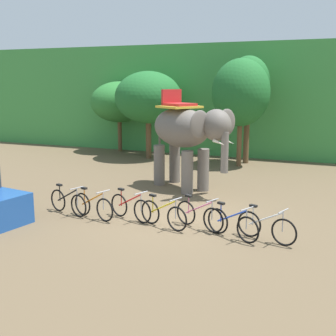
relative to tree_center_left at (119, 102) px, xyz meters
The scene contains 14 objects.
ground_plane 13.69m from the tree_center_left, 53.79° to the right, with size 80.00×80.00×0.00m, color brown.
foliage_hedge 8.67m from the tree_center_left, 24.27° to the left, with size 36.00×6.00×6.12m, color #3D8E42.
tree_center_left is the anchor object (origin of this frame).
tree_far_left 3.06m from the tree_center_left, 31.03° to the right, with size 3.52×3.52×4.62m.
tree_center_right 7.91m from the tree_center_left, 14.30° to the right, with size 2.76×2.76×5.16m.
tree_left 7.89m from the tree_center_left, ahead, with size 2.09×2.09×5.32m.
elephant 10.06m from the tree_center_left, 46.79° to the right, with size 4.04×3.25×3.78m.
bike_black 12.89m from the tree_center_left, 68.66° to the right, with size 1.65×0.65×0.92m.
bike_orange 13.33m from the tree_center_left, 64.85° to the right, with size 1.65×0.65×0.92m.
bike_red 13.56m from the tree_center_left, 60.00° to the right, with size 1.63×0.70×0.92m.
bike_yellow 14.42m from the tree_center_left, 56.41° to the right, with size 1.64×0.68×0.92m.
bike_pink 14.73m from the tree_center_left, 52.56° to the right, with size 1.61×0.75×0.92m.
bike_blue 15.68m from the tree_center_left, 50.37° to the right, with size 1.58×0.80×0.92m.
bike_white 16.16m from the tree_center_left, 47.71° to the right, with size 1.64×0.69×0.92m.
Camera 1 is at (4.67, -12.01, 4.08)m, focal length 47.08 mm.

